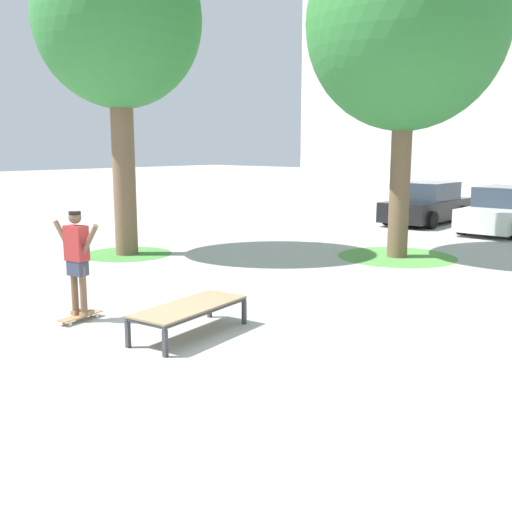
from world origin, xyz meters
TOP-DOWN VIEW (x-y plane):
  - ground_plane at (0.00, 0.00)m, footprint 120.00×120.00m
  - skate_box at (0.09, 0.37)m, footprint 1.00×1.98m
  - skateboard at (-1.79, -0.30)m, footprint 0.32×0.82m
  - skater at (-1.79, -0.29)m, footprint 1.00×0.33m
  - tree_near_left at (-6.26, 3.95)m, footprint 4.12×4.12m
  - grass_patch_near_left at (-6.26, 3.95)m, footprint 2.32×2.32m
  - tree_mid_back at (-0.77, 8.30)m, footprint 4.85×4.85m
  - grass_patch_mid_back at (-0.77, 8.30)m, footprint 3.01×3.01m
  - car_black at (-3.30, 15.18)m, footprint 1.92×4.20m
  - car_white at (-0.33, 14.65)m, footprint 1.93×4.21m

SIDE VIEW (x-z plane):
  - ground_plane at x=0.00m, z-range 0.00..0.00m
  - grass_patch_near_left at x=-6.26m, z-range 0.00..0.01m
  - grass_patch_mid_back at x=-0.77m, z-range 0.00..0.01m
  - skateboard at x=-1.79m, z-range 0.03..0.12m
  - skate_box at x=0.09m, z-range 0.18..0.64m
  - car_black at x=-3.30m, z-range -0.06..1.44m
  - car_white at x=-0.33m, z-range -0.06..1.44m
  - skater at x=-1.79m, z-range 0.22..1.92m
  - tree_mid_back at x=-0.77m, z-range 1.55..9.79m
  - tree_near_left at x=-6.26m, z-range 1.79..9.82m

